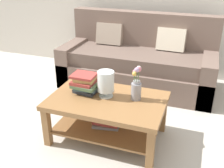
% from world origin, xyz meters
% --- Properties ---
extents(ground_plane, '(10.00, 10.00, 0.00)m').
position_xyz_m(ground_plane, '(0.00, 0.00, 0.00)').
color(ground_plane, '#B7B2A8').
extents(couch, '(2.22, 0.90, 1.06)m').
position_xyz_m(couch, '(-0.01, 0.97, 0.36)').
color(couch, brown).
rests_on(couch, ground).
extents(coffee_table, '(1.19, 0.77, 0.47)m').
position_xyz_m(coffee_table, '(0.03, -0.45, 0.34)').
color(coffee_table, olive).
rests_on(coffee_table, ground).
extents(book_stack_main, '(0.29, 0.25, 0.21)m').
position_xyz_m(book_stack_main, '(-0.24, -0.39, 0.58)').
color(book_stack_main, '#2D333D').
rests_on(book_stack_main, coffee_table).
extents(glass_hurricane_vase, '(0.17, 0.17, 0.28)m').
position_xyz_m(glass_hurricane_vase, '(0.00, -0.40, 0.64)').
color(glass_hurricane_vase, silver).
rests_on(glass_hurricane_vase, coffee_table).
extents(flower_pitcher, '(0.10, 0.11, 0.36)m').
position_xyz_m(flower_pitcher, '(0.31, -0.36, 0.62)').
color(flower_pitcher, gray).
rests_on(flower_pitcher, coffee_table).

